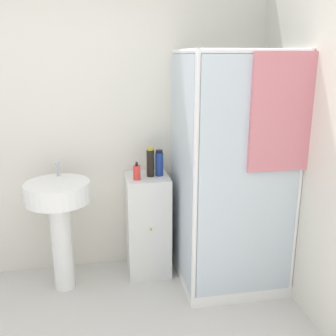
% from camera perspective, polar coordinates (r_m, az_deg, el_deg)
% --- Properties ---
extents(wall_back, '(6.40, 0.06, 2.50)m').
position_cam_1_polar(wall_back, '(3.34, -14.39, 5.71)').
color(wall_back, silver).
rests_on(wall_back, ground_plane).
extents(shower_enclosure, '(0.82, 0.84, 1.87)m').
position_cam_1_polar(shower_enclosure, '(3.19, 8.71, -7.31)').
color(shower_enclosure, white).
rests_on(shower_enclosure, ground_plane).
extents(vanity_cabinet, '(0.35, 0.40, 0.87)m').
position_cam_1_polar(vanity_cabinet, '(3.38, -2.97, -8.19)').
color(vanity_cabinet, silver).
rests_on(vanity_cabinet, ground_plane).
extents(sink, '(0.49, 0.49, 1.03)m').
position_cam_1_polar(sink, '(3.16, -15.52, -5.97)').
color(sink, white).
rests_on(sink, ground_plane).
extents(soap_dispenser, '(0.06, 0.06, 0.15)m').
position_cam_1_polar(soap_dispenser, '(3.13, -4.56, -0.63)').
color(soap_dispenser, red).
rests_on(soap_dispenser, vanity_cabinet).
extents(shampoo_bottle_tall_black, '(0.06, 0.06, 0.24)m').
position_cam_1_polar(shampoo_bottle_tall_black, '(3.19, -2.57, 0.85)').
color(shampoo_bottle_tall_black, black).
rests_on(shampoo_bottle_tall_black, vanity_cabinet).
extents(shampoo_bottle_blue, '(0.07, 0.07, 0.22)m').
position_cam_1_polar(shampoo_bottle_blue, '(3.21, -1.28, 0.70)').
color(shampoo_bottle_blue, navy).
rests_on(shampoo_bottle_blue, vanity_cabinet).
extents(lotion_bottle_white, '(0.05, 0.05, 0.18)m').
position_cam_1_polar(lotion_bottle_white, '(3.29, -2.81, 0.55)').
color(lotion_bottle_white, beige).
rests_on(lotion_bottle_white, vanity_cabinet).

